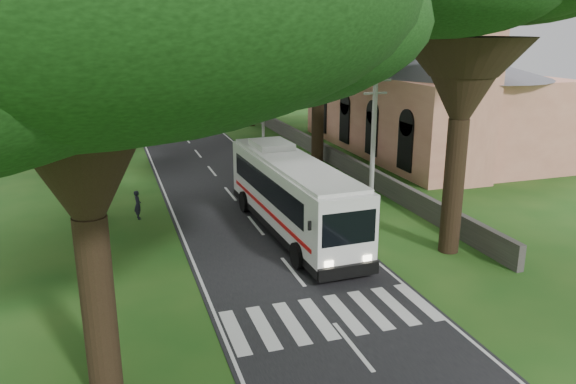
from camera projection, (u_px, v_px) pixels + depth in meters
ground at (309, 293)px, 21.59m from camera, size 140.00×140.00×0.00m
road at (200, 156)px, 44.38m from camera, size 8.00×120.00×0.04m
crosswalk at (329, 317)px, 19.77m from camera, size 8.00×3.00×0.01m
property_wall at (311, 144)px, 45.99m from camera, size 0.35×50.00×1.20m
church at (425, 91)px, 45.19m from camera, size 14.00×24.00×11.60m
pole_near at (373, 147)px, 27.53m from camera, size 1.60×0.24×8.00m
pole_mid at (263, 99)px, 45.76m from camera, size 1.60×0.24×8.00m
pole_far at (216, 79)px, 64.00m from camera, size 1.60×0.24×8.00m
tree_l_far at (80, 16)px, 59.73m from camera, size 13.23×13.23×13.91m
tree_r_mida at (320, 1)px, 38.95m from camera, size 16.33×16.33×15.13m
tree_r_far at (221, 3)px, 71.59m from camera, size 15.11×15.11×16.11m
coach_bus at (292, 194)px, 27.48m from camera, size 3.30×12.65×3.71m
distant_car_a at (172, 126)px, 53.38m from camera, size 2.46×4.58×1.48m
distant_car_b at (138, 107)px, 67.57m from camera, size 1.94×3.81×1.20m
distant_car_c at (182, 100)px, 74.10m from camera, size 2.10×4.39×1.23m
pedestrian at (138, 205)px, 29.75m from camera, size 0.46×0.62×1.56m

